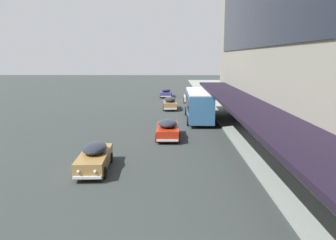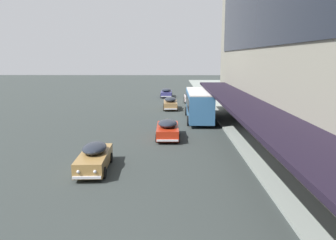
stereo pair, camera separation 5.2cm
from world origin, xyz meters
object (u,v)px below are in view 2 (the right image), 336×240
sedan_second_mid (94,157)px  sedan_oncoming_rear (190,97)px  transit_bus_kerbside_front (199,103)px  sedan_second_near (166,93)px  sedan_oncoming_front (170,103)px  sedan_trailing_mid (168,129)px

sedan_second_mid → sedan_oncoming_rear: (7.37, 30.70, -0.07)m
transit_bus_kerbside_front → sedan_second_near: transit_bus_kerbside_front is taller
transit_bus_kerbside_front → sedan_oncoming_front: (-3.09, 7.61, -1.03)m
transit_bus_kerbside_front → sedan_oncoming_rear: bearing=90.5°
sedan_second_mid → sedan_trailing_mid: sedan_trailing_mid is taller
transit_bus_kerbside_front → sedan_second_near: (-3.85, 21.12, -1.08)m
sedan_oncoming_rear → sedan_second_near: sedan_second_near is taller
sedan_oncoming_front → sedan_oncoming_rear: sedan_oncoming_front is taller
transit_bus_kerbside_front → sedan_trailing_mid: (-3.22, -8.02, -1.04)m
sedan_trailing_mid → sedan_second_near: bearing=91.2°
sedan_second_mid → sedan_second_near: size_ratio=0.95×
transit_bus_kerbside_front → sedan_oncoming_front: transit_bus_kerbside_front is taller
sedan_oncoming_front → sedan_second_mid: bearing=-100.6°
sedan_oncoming_front → sedan_trailing_mid: bearing=-90.5°
sedan_second_mid → sedan_oncoming_front: 23.94m
transit_bus_kerbside_front → sedan_oncoming_rear: 14.83m
sedan_second_mid → sedan_oncoming_rear: sedan_second_mid is taller
sedan_oncoming_front → sedan_oncoming_rear: 7.76m
transit_bus_kerbside_front → sedan_trailing_mid: bearing=-111.9°
sedan_oncoming_rear → sedan_trailing_mid: 23.02m
sedan_second_mid → sedan_oncoming_front: (4.42, 23.52, 0.01)m
transit_bus_kerbside_front → sedan_second_near: size_ratio=1.86×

